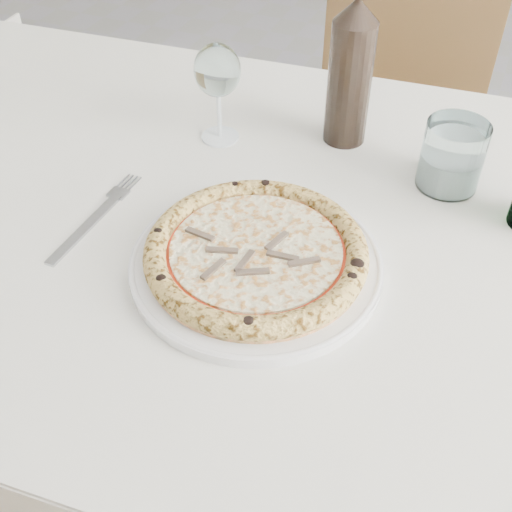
% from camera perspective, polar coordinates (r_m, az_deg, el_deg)
% --- Properties ---
extents(floor, '(5.00, 6.00, 0.02)m').
position_cam_1_polar(floor, '(1.51, -0.23, -19.27)').
color(floor, slate).
rests_on(floor, ground).
extents(dining_table, '(1.60, 1.02, 0.76)m').
position_cam_1_polar(dining_table, '(0.94, 2.36, -0.74)').
color(dining_table, brown).
rests_on(dining_table, floor).
extents(chair_far, '(0.42, 0.42, 0.93)m').
position_cam_1_polar(chair_far, '(1.65, 12.01, 13.49)').
color(chair_far, brown).
rests_on(chair_far, floor).
extents(plate, '(0.32, 0.32, 0.02)m').
position_cam_1_polar(plate, '(0.81, 0.00, -0.58)').
color(plate, white).
rests_on(plate, dining_table).
extents(pizza, '(0.28, 0.28, 0.03)m').
position_cam_1_polar(pizza, '(0.80, -0.00, 0.33)').
color(pizza, '#F19D5D').
rests_on(pizza, plate).
extents(fork, '(0.03, 0.22, 0.00)m').
position_cam_1_polar(fork, '(0.91, -14.09, 3.34)').
color(fork, '#9C9FA6').
rests_on(fork, dining_table).
extents(wine_glass, '(0.07, 0.07, 0.16)m').
position_cam_1_polar(wine_glass, '(1.00, -3.45, 15.93)').
color(wine_glass, white).
rests_on(wine_glass, dining_table).
extents(tumbler, '(0.09, 0.09, 0.10)m').
position_cam_1_polar(tumbler, '(0.97, 16.97, 8.18)').
color(tumbler, white).
rests_on(tumbler, dining_table).
extents(wine_bottle, '(0.07, 0.07, 0.27)m').
position_cam_1_polar(wine_bottle, '(1.00, 8.41, 15.97)').
color(wine_bottle, black).
rests_on(wine_bottle, dining_table).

